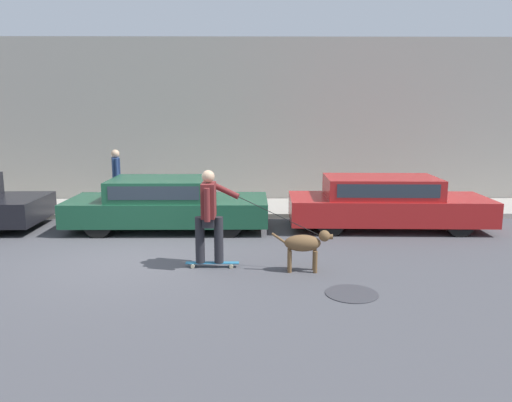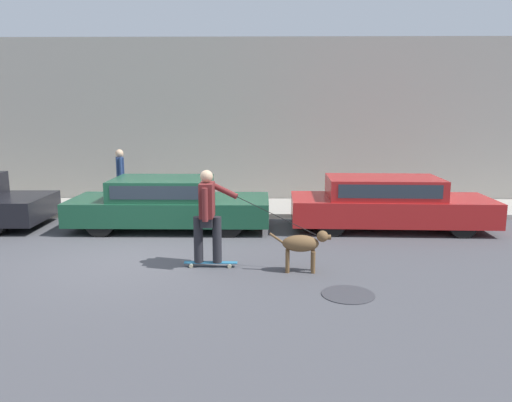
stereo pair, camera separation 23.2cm
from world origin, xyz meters
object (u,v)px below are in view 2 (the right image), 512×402
(parked_car_2, at_px, (388,204))
(pedestrian_with_bag, at_px, (121,176))
(skateboarder, at_px, (208,213))
(dog, at_px, (303,244))
(parked_car_1, at_px, (169,204))

(parked_car_2, bearing_deg, pedestrian_with_bag, 166.29)
(parked_car_2, relative_size, skateboarder, 1.91)
(dog, xyz_separation_m, skateboarder, (-1.63, 0.24, 0.49))
(parked_car_2, xyz_separation_m, dog, (-2.20, -3.12, -0.12))
(parked_car_2, bearing_deg, skateboarder, -141.25)
(dog, xyz_separation_m, pedestrian_with_bag, (-4.50, 4.98, 0.51))
(parked_car_1, height_order, parked_car_2, parked_car_2)
(dog, distance_m, skateboarder, 1.72)
(parked_car_2, distance_m, pedestrian_with_bag, 6.96)
(parked_car_2, height_order, skateboarder, skateboarder)
(pedestrian_with_bag, bearing_deg, dog, 112.19)
(dog, bearing_deg, pedestrian_with_bag, 134.43)
(parked_car_2, distance_m, skateboarder, 4.81)
(parked_car_1, bearing_deg, pedestrian_with_bag, 130.98)
(parked_car_2, xyz_separation_m, skateboarder, (-3.83, -2.88, 0.37))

